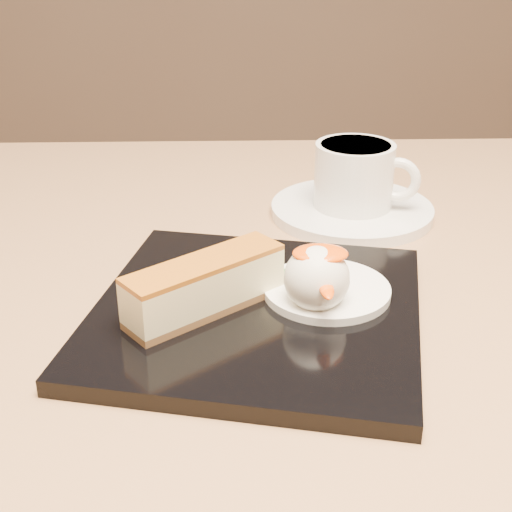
{
  "coord_description": "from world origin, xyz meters",
  "views": [
    {
      "loc": [
        0.0,
        -0.45,
        0.98
      ],
      "look_at": [
        0.02,
        -0.01,
        0.76
      ],
      "focal_mm": 50.0,
      "sensor_mm": 36.0,
      "label": 1
    }
  ],
  "objects_px": {
    "cheesecake": "(205,286)",
    "ice_cream_scoop": "(317,278)",
    "saucer": "(352,210)",
    "dessert_plate": "(257,313)",
    "table": "(234,464)",
    "coffee_cup": "(356,174)"
  },
  "relations": [
    {
      "from": "coffee_cup",
      "to": "cheesecake",
      "type": "bearing_deg",
      "value": -105.46
    },
    {
      "from": "saucer",
      "to": "dessert_plate",
      "type": "bearing_deg",
      "value": -116.77
    },
    {
      "from": "dessert_plate",
      "to": "ice_cream_scoop",
      "type": "height_order",
      "value": "ice_cream_scoop"
    },
    {
      "from": "table",
      "to": "dessert_plate",
      "type": "bearing_deg",
      "value": -57.16
    },
    {
      "from": "cheesecake",
      "to": "saucer",
      "type": "relative_size",
      "value": 0.73
    },
    {
      "from": "ice_cream_scoop",
      "to": "dessert_plate",
      "type": "bearing_deg",
      "value": 172.87
    },
    {
      "from": "coffee_cup",
      "to": "ice_cream_scoop",
      "type": "bearing_deg",
      "value": -87.36
    },
    {
      "from": "saucer",
      "to": "coffee_cup",
      "type": "xyz_separation_m",
      "value": [
        0.0,
        -0.0,
        0.04
      ]
    },
    {
      "from": "cheesecake",
      "to": "ice_cream_scoop",
      "type": "bearing_deg",
      "value": -38.2
    },
    {
      "from": "table",
      "to": "saucer",
      "type": "distance_m",
      "value": 0.25
    },
    {
      "from": "ice_cream_scoop",
      "to": "saucer",
      "type": "distance_m",
      "value": 0.2
    },
    {
      "from": "dessert_plate",
      "to": "table",
      "type": "bearing_deg",
      "value": 122.84
    },
    {
      "from": "table",
      "to": "ice_cream_scoop",
      "type": "xyz_separation_m",
      "value": [
        0.06,
        -0.03,
        0.19
      ]
    },
    {
      "from": "coffee_cup",
      "to": "saucer",
      "type": "bearing_deg",
      "value": 180.0
    },
    {
      "from": "table",
      "to": "saucer",
      "type": "bearing_deg",
      "value": 54.89
    },
    {
      "from": "cheesecake",
      "to": "table",
      "type": "bearing_deg",
      "value": 23.82
    },
    {
      "from": "saucer",
      "to": "coffee_cup",
      "type": "bearing_deg",
      "value": -18.96
    },
    {
      "from": "dessert_plate",
      "to": "coffee_cup",
      "type": "bearing_deg",
      "value": 62.73
    },
    {
      "from": "table",
      "to": "coffee_cup",
      "type": "xyz_separation_m",
      "value": [
        0.11,
        0.16,
        0.2
      ]
    },
    {
      "from": "cheesecake",
      "to": "coffee_cup",
      "type": "relative_size",
      "value": 1.16
    },
    {
      "from": "saucer",
      "to": "ice_cream_scoop",
      "type": "bearing_deg",
      "value": -105.79
    },
    {
      "from": "table",
      "to": "dessert_plate",
      "type": "height_order",
      "value": "dessert_plate"
    }
  ]
}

